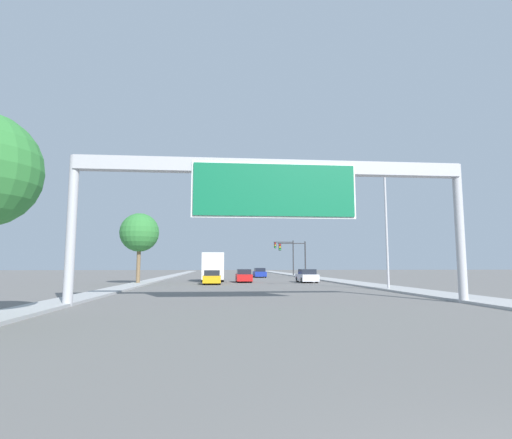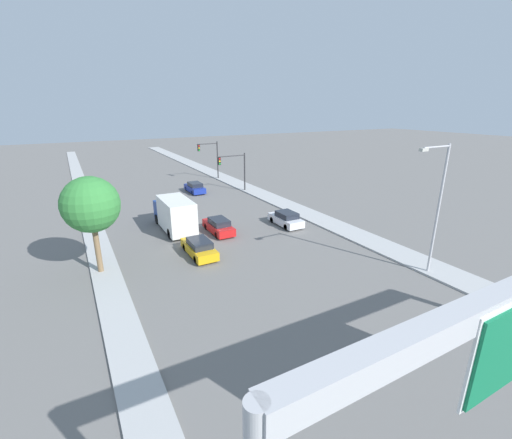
# 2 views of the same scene
# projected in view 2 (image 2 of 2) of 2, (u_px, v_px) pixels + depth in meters

# --- Properties ---
(sidewalk_right) EXTENTS (3.00, 120.00, 0.15)m
(sidewalk_right) POSITION_uv_depth(u_px,v_px,m) (245.00, 187.00, 52.36)
(sidewalk_right) COLOR #ADADAD
(sidewalk_right) RESTS_ON ground
(median_strip_left) EXTENTS (2.00, 120.00, 0.15)m
(median_strip_left) POSITION_uv_depth(u_px,v_px,m) (86.00, 206.00, 42.27)
(median_strip_left) COLOR #ADADAD
(median_strip_left) RESTS_ON ground
(car_near_right) EXTENTS (1.71, 4.44, 1.48)m
(car_near_right) POSITION_uv_depth(u_px,v_px,m) (219.00, 226.00, 33.38)
(car_near_right) COLOR red
(car_near_right) RESTS_ON ground
(car_near_left) EXTENTS (1.79, 4.57, 1.48)m
(car_near_left) POSITION_uv_depth(u_px,v_px,m) (195.00, 188.00, 49.09)
(car_near_left) COLOR navy
(car_near_left) RESTS_ON ground
(car_near_center) EXTENTS (1.76, 4.56, 1.42)m
(car_near_center) POSITION_uv_depth(u_px,v_px,m) (199.00, 248.00, 28.35)
(car_near_center) COLOR gold
(car_near_center) RESTS_ON ground
(car_far_left) EXTENTS (1.83, 4.27, 1.48)m
(car_far_left) POSITION_uv_depth(u_px,v_px,m) (286.00, 219.00, 35.50)
(car_far_left) COLOR silver
(car_far_left) RESTS_ON ground
(truck_box_primary) EXTENTS (2.50, 7.43, 3.36)m
(truck_box_primary) POSITION_uv_depth(u_px,v_px,m) (174.00, 214.00, 33.78)
(truck_box_primary) COLOR navy
(truck_box_primary) RESTS_ON ground
(traffic_light_near_intersection) EXTENTS (4.34, 0.32, 5.52)m
(traffic_light_near_intersection) POSITION_uv_depth(u_px,v_px,m) (235.00, 166.00, 48.41)
(traffic_light_near_intersection) COLOR #2D2D30
(traffic_light_near_intersection) RESTS_ON ground
(traffic_light_mid_block) EXTENTS (3.61, 0.32, 6.27)m
(traffic_light_mid_block) POSITION_uv_depth(u_px,v_px,m) (211.00, 155.00, 56.75)
(traffic_light_mid_block) COLOR #2D2D30
(traffic_light_mid_block) RESTS_ON ground
(palm_tree_background) EXTENTS (3.98, 3.98, 7.29)m
(palm_tree_background) POSITION_uv_depth(u_px,v_px,m) (91.00, 205.00, 23.88)
(palm_tree_background) COLOR brown
(palm_tree_background) RESTS_ON ground
(street_lamp_right) EXTENTS (2.98, 0.28, 9.48)m
(street_lamp_right) POSITION_uv_depth(u_px,v_px,m) (437.00, 201.00, 23.66)
(street_lamp_right) COLOR #B2B2B7
(street_lamp_right) RESTS_ON ground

